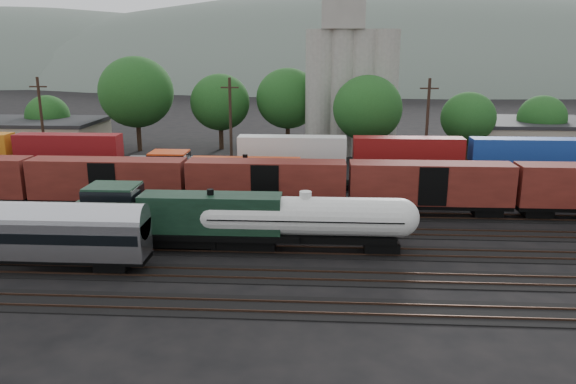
# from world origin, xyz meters

# --- Properties ---
(ground) EXTENTS (600.00, 600.00, 0.00)m
(ground) POSITION_xyz_m (0.00, 0.00, 0.00)
(ground) COLOR black
(tracks) EXTENTS (180.00, 33.20, 0.20)m
(tracks) POSITION_xyz_m (0.00, 0.00, 0.05)
(tracks) COLOR black
(tracks) RESTS_ON ground
(green_locomotive) EXTENTS (18.40, 3.25, 4.87)m
(green_locomotive) POSITION_xyz_m (-12.52, -5.00, 2.76)
(green_locomotive) COLOR black
(green_locomotive) RESTS_ON ground
(tank_car_a) EXTENTS (17.54, 3.14, 4.60)m
(tank_car_a) POSITION_xyz_m (-1.91, -5.00, 2.73)
(tank_car_a) COLOR silver
(tank_car_a) RESTS_ON ground
(orange_locomotive) EXTENTS (19.00, 3.17, 4.75)m
(orange_locomotive) POSITION_xyz_m (-11.85, 10.00, 2.70)
(orange_locomotive) COLOR black
(orange_locomotive) RESTS_ON ground
(boxcar_string) EXTENTS (153.60, 2.90, 4.20)m
(boxcar_string) POSITION_xyz_m (1.77, 5.00, 3.12)
(boxcar_string) COLOR black
(boxcar_string) RESTS_ON ground
(container_wall) EXTENTS (160.00, 2.60, 5.80)m
(container_wall) POSITION_xyz_m (0.22, 15.00, 2.70)
(container_wall) COLOR black
(container_wall) RESTS_ON ground
(grain_silo) EXTENTS (13.40, 5.00, 29.00)m
(grain_silo) POSITION_xyz_m (3.28, 36.00, 11.26)
(grain_silo) COLOR #9A978D
(grain_silo) RESTS_ON ground
(industrial_sheds) EXTENTS (119.38, 17.26, 5.10)m
(industrial_sheds) POSITION_xyz_m (6.63, 35.25, 2.56)
(industrial_sheds) COLOR #9E937F
(industrial_sheds) RESTS_ON ground
(tree_band) EXTENTS (165.98, 21.40, 14.27)m
(tree_band) POSITION_xyz_m (-8.11, 35.89, 7.53)
(tree_band) COLOR black
(tree_band) RESTS_ON ground
(utility_poles) EXTENTS (122.20, 0.36, 12.00)m
(utility_poles) POSITION_xyz_m (0.00, 22.00, 6.21)
(utility_poles) COLOR black
(utility_poles) RESTS_ON ground
(distant_hills) EXTENTS (860.00, 286.00, 130.00)m
(distant_hills) POSITION_xyz_m (23.92, 260.00, -20.56)
(distant_hills) COLOR #59665B
(distant_hills) RESTS_ON ground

